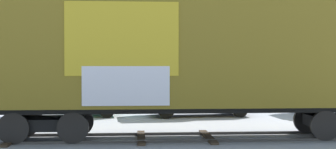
{
  "coord_description": "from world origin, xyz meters",
  "views": [
    {
      "loc": [
        -4.07,
        -13.69,
        2.32
      ],
      "look_at": [
        -2.24,
        0.74,
        1.98
      ],
      "focal_mm": 47.77,
      "sensor_mm": 36.0,
      "label": 1
    }
  ],
  "objects": [
    {
      "name": "ground_plane",
      "position": [
        0.0,
        0.0,
        0.0
      ],
      "size": [
        260.0,
        260.0,
        0.0
      ],
      "primitive_type": "plane",
      "color": "#B2B5BC"
    },
    {
      "name": "track",
      "position": [
        -3.36,
        0.12,
        0.04
      ],
      "size": [
        59.99,
        5.17,
        0.08
      ],
      "color": "#4C4742",
      "rests_on": "ground_plane"
    },
    {
      "name": "freight_car",
      "position": [
        -1.39,
        -0.0,
        2.85
      ],
      "size": [
        14.42,
        3.65,
        5.03
      ],
      "color": "olive",
      "rests_on": "ground_plane"
    },
    {
      "name": "flagpole",
      "position": [
        -3.32,
        13.97,
        5.83
      ],
      "size": [
        1.27,
        0.66,
        9.57
      ],
      "color": "silver",
      "rests_on": "ground_plane"
    },
    {
      "name": "hillside",
      "position": [
        -0.03,
        60.82,
        6.28
      ],
      "size": [
        119.11,
        40.3,
        17.38
      ],
      "color": "silver",
      "rests_on": "ground_plane"
    },
    {
      "name": "parked_car_green",
      "position": [
        -5.86,
        6.47,
        0.86
      ],
      "size": [
        4.51,
        2.21,
        1.74
      ],
      "color": "#1E5933",
      "rests_on": "ground_plane"
    },
    {
      "name": "parked_car_black",
      "position": [
        -0.25,
        5.92,
        0.87
      ],
      "size": [
        4.81,
        1.93,
        1.72
      ],
      "color": "black",
      "rests_on": "ground_plane"
    }
  ]
}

